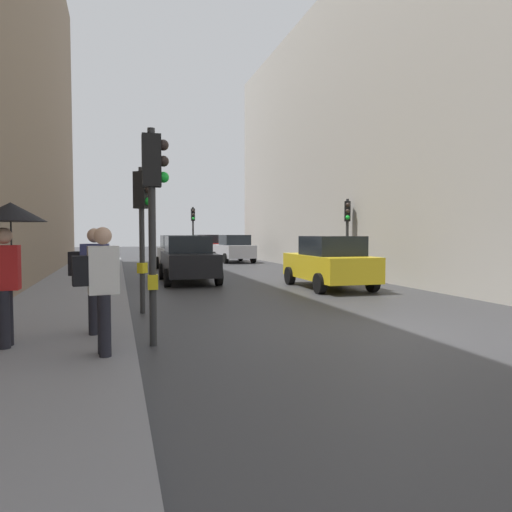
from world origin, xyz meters
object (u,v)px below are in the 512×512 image
object	(u,v)px
car_silver_hatchback	(234,249)
car_yellow_taxi	(329,262)
traffic_light_far_median	(193,224)
car_red_sedan	(205,246)
traffic_light_near_left	(153,197)
traffic_light_mid_street	(347,223)
traffic_light_near_right	(143,213)
pedestrian_with_umbrella	(9,234)
pedestrian_with_black_backpack	(100,283)
car_dark_suv	(188,259)
pedestrian_with_grey_backpack	(93,274)
car_white_compact	(178,253)

from	to	relation	value
car_silver_hatchback	car_yellow_taxi	bearing A→B (deg)	-91.51
traffic_light_far_median	car_red_sedan	distance (m)	4.82
traffic_light_near_left	traffic_light_mid_street	size ratio (longest dim) A/B	1.07
car_yellow_taxi	car_red_sedan	world-z (taller)	same
traffic_light_near_right	car_yellow_taxi	size ratio (longest dim) A/B	0.79
car_yellow_taxi	pedestrian_with_umbrella	size ratio (longest dim) A/B	1.98
pedestrian_with_black_backpack	pedestrian_with_umbrella	bearing A→B (deg)	145.18
car_dark_suv	pedestrian_with_umbrella	xyz separation A→B (m)	(-4.10, -9.85, 0.96)
traffic_light_near_right	traffic_light_mid_street	xyz separation A→B (m)	(8.68, 6.47, -0.04)
car_red_sedan	traffic_light_near_left	bearing A→B (deg)	-102.25
car_dark_suv	pedestrian_with_grey_backpack	xyz separation A→B (m)	(-2.98, -9.24, 0.29)
car_white_compact	car_yellow_taxi	bearing A→B (deg)	-67.14
traffic_light_far_median	pedestrian_with_grey_backpack	bearing A→B (deg)	-103.11
traffic_light_near_left	pedestrian_with_umbrella	xyz separation A→B (m)	(-2.10, -0.13, -0.60)
car_white_compact	traffic_light_far_median	bearing A→B (deg)	75.79
traffic_light_near_left	traffic_light_near_right	bearing A→B (deg)	90.08
car_yellow_taxi	pedestrian_with_black_backpack	size ratio (longest dim) A/B	2.40
car_dark_suv	car_red_sedan	distance (m)	18.53
car_dark_suv	pedestrian_with_grey_backpack	size ratio (longest dim) A/B	2.40
car_yellow_taxi	car_dark_suv	size ratio (longest dim) A/B	1.00
car_red_sedan	car_silver_hatchback	size ratio (longest dim) A/B	0.99
car_yellow_taxi	pedestrian_with_umbrella	xyz separation A→B (m)	(-8.36, -6.54, 0.96)
pedestrian_with_umbrella	pedestrian_with_grey_backpack	size ratio (longest dim) A/B	1.21
car_white_compact	car_red_sedan	size ratio (longest dim) A/B	1.00
traffic_light_near_right	pedestrian_with_umbrella	bearing A→B (deg)	-122.12
car_yellow_taxi	traffic_light_near_left	bearing A→B (deg)	-134.35
traffic_light_near_left	car_red_sedan	distance (m)	28.50
car_silver_hatchback	pedestrian_with_umbrella	bearing A→B (deg)	-112.32
traffic_light_mid_street	car_white_compact	distance (m)	8.76
traffic_light_far_median	pedestrian_with_umbrella	size ratio (longest dim) A/B	1.71
traffic_light_near_left	traffic_light_mid_street	distance (m)	13.00
traffic_light_far_median	pedestrian_with_grey_backpack	xyz separation A→B (m)	(-5.38, -23.10, -1.36)
traffic_light_near_left	pedestrian_with_black_backpack	world-z (taller)	traffic_light_near_left
car_white_compact	car_silver_hatchback	size ratio (longest dim) A/B	0.99
car_white_compact	car_silver_hatchback	world-z (taller)	same
car_dark_suv	car_silver_hatchback	distance (m)	12.37
car_dark_suv	pedestrian_with_black_backpack	world-z (taller)	pedestrian_with_black_backpack
traffic_light_near_left	car_silver_hatchback	xyz separation A→B (m)	(6.65, 21.19, -1.56)
traffic_light_near_left	pedestrian_with_umbrella	bearing A→B (deg)	-176.55
pedestrian_with_black_backpack	traffic_light_near_left	bearing A→B (deg)	51.83
car_red_sedan	car_silver_hatchback	distance (m)	6.65
traffic_light_far_median	pedestrian_with_umbrella	world-z (taller)	traffic_light_far_median
car_dark_suv	traffic_light_near_left	bearing A→B (deg)	-101.65
traffic_light_near_right	car_red_sedan	bearing A→B (deg)	76.20
car_white_compact	car_dark_suv	distance (m)	5.90
pedestrian_with_grey_backpack	traffic_light_near_right	bearing A→B (deg)	70.35
car_yellow_taxi	car_dark_suv	distance (m)	5.40
traffic_light_far_median	traffic_light_near_left	world-z (taller)	traffic_light_far_median
pedestrian_with_black_backpack	pedestrian_with_grey_backpack	distance (m)	1.52
car_red_sedan	pedestrian_with_umbrella	distance (m)	29.11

